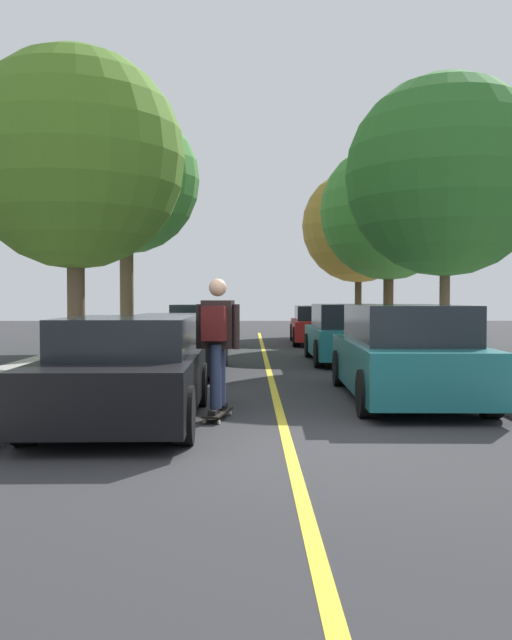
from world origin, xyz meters
TOP-DOWN VIEW (x-y plane):
  - ground at (0.00, 0.00)m, footprint 80.00×80.00m
  - center_line at (0.00, 4.00)m, footprint 0.12×39.20m
  - parked_car_left_nearest at (-1.98, 1.21)m, footprint 1.94×4.06m
  - parked_car_left_near at (-1.98, 6.97)m, footprint 2.10×4.43m
  - parked_car_left_far at (-1.98, 13.56)m, footprint 1.84×4.23m
  - parked_car_right_nearest at (1.98, 3.10)m, footprint 1.94×4.72m
  - parked_car_right_near at (1.98, 9.35)m, footprint 1.86×4.11m
  - parked_car_right_far at (1.98, 16.20)m, footprint 2.03×4.52m
  - street_tree_left_nearest at (-4.18, 7.45)m, footprint 4.75×4.75m
  - street_tree_left_near at (-4.18, 13.61)m, footprint 4.47×4.47m
  - street_tree_right_nearest at (4.18, 8.68)m, footprint 4.71×4.71m
  - street_tree_right_near at (4.18, 15.30)m, footprint 4.55×4.55m
  - street_tree_right_far at (4.18, 21.67)m, footprint 4.78×4.78m
  - fire_hydrant at (3.48, 6.20)m, footprint 0.20×0.20m
  - skateboard at (-0.83, 1.40)m, footprint 0.37×0.87m
  - skateboarder at (-0.83, 1.36)m, footprint 0.59×0.71m

SIDE VIEW (x-z plane):
  - ground at x=0.00m, z-range 0.00..0.00m
  - center_line at x=0.00m, z-range 0.00..0.01m
  - skateboard at x=-0.83m, z-range 0.04..0.14m
  - fire_hydrant at x=3.48m, z-range 0.14..0.84m
  - parked_car_left_near at x=-1.98m, z-range 0.01..1.24m
  - parked_car_left_nearest at x=-1.98m, z-range -0.01..1.32m
  - parked_car_right_far at x=1.98m, z-range 0.00..1.31m
  - parked_car_left_far at x=-1.98m, z-range 0.00..1.38m
  - parked_car_right_near at x=1.98m, z-range -0.02..1.41m
  - parked_car_right_nearest at x=1.98m, z-range -0.01..1.46m
  - skateboarder at x=-0.83m, z-range 0.22..1.94m
  - street_tree_right_near at x=4.18m, z-range 1.14..7.72m
  - street_tree_right_nearest at x=4.18m, z-range 1.11..7.77m
  - street_tree_left_nearest at x=-4.18m, z-range 1.16..7.97m
  - street_tree_right_far at x=4.18m, z-range 1.18..8.05m
  - street_tree_left_near at x=-4.18m, z-range 1.51..8.78m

